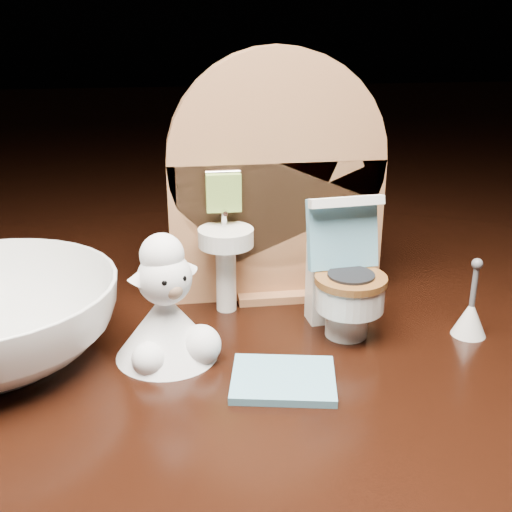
# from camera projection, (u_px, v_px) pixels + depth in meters

# --- Properties ---
(backdrop_panel) EXTENTS (0.13, 0.05, 0.15)m
(backdrop_panel) POSITION_uv_depth(u_px,v_px,m) (276.00, 194.00, 0.38)
(backdrop_panel) COLOR #A86F47
(backdrop_panel) RESTS_ON ground
(toy_toilet) EXTENTS (0.04, 0.05, 0.08)m
(toy_toilet) POSITION_uv_depth(u_px,v_px,m) (344.00, 283.00, 0.35)
(toy_toilet) COLOR white
(toy_toilet) RESTS_ON ground
(bath_mat) EXTENTS (0.06, 0.05, 0.00)m
(bath_mat) POSITION_uv_depth(u_px,v_px,m) (283.00, 379.00, 0.31)
(bath_mat) COLOR #62A4BD
(bath_mat) RESTS_ON ground
(toilet_brush) EXTENTS (0.02, 0.02, 0.05)m
(toilet_brush) POSITION_uv_depth(u_px,v_px,m) (470.00, 315.00, 0.35)
(toilet_brush) COLOR white
(toilet_brush) RESTS_ON ground
(plush_lamb) EXTENTS (0.05, 0.05, 0.07)m
(plush_lamb) POSITION_uv_depth(u_px,v_px,m) (167.00, 315.00, 0.33)
(plush_lamb) COLOR white
(plush_lamb) RESTS_ON ground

